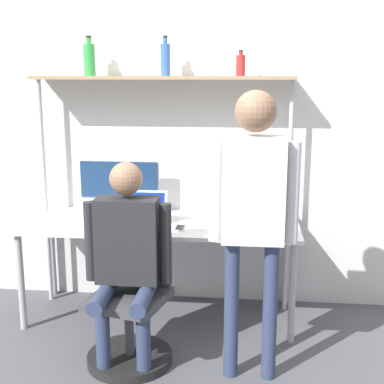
# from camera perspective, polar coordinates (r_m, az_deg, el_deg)

# --- Properties ---
(ground_plane) EXTENTS (12.00, 12.00, 0.00)m
(ground_plane) POSITION_cam_1_polar(r_m,az_deg,el_deg) (3.98, -4.30, -15.46)
(ground_plane) COLOR #4C4C51
(wall_back) EXTENTS (8.00, 0.06, 2.70)m
(wall_back) POSITION_cam_1_polar(r_m,az_deg,el_deg) (4.35, -2.68, 5.70)
(wall_back) COLOR silver
(wall_back) RESTS_ON ground_plane
(desk) EXTENTS (2.09, 0.76, 0.77)m
(desk) POSITION_cam_1_polar(r_m,az_deg,el_deg) (4.08, -3.46, -4.07)
(desk) COLOR silver
(desk) RESTS_ON ground_plane
(shelf_unit) EXTENTS (1.98, 0.32, 1.85)m
(shelf_unit) POSITION_cam_1_polar(r_m,az_deg,el_deg) (4.13, -3.14, 9.14)
(shelf_unit) COLOR #997A56
(shelf_unit) RESTS_ON ground_plane
(monitor) EXTENTS (0.64, 0.20, 0.43)m
(monitor) POSITION_cam_1_polar(r_m,az_deg,el_deg) (4.28, -7.77, 0.98)
(monitor) COLOR #B7B7BC
(monitor) RESTS_ON desk
(laptop) EXTENTS (0.32, 0.25, 0.25)m
(laptop) POSITION_cam_1_polar(r_m,az_deg,el_deg) (3.95, -5.05, -2.59)
(laptop) COLOR silver
(laptop) RESTS_ON desk
(cell_phone) EXTENTS (0.07, 0.15, 0.01)m
(cell_phone) POSITION_cam_1_polar(r_m,az_deg,el_deg) (3.88, -1.28, -3.84)
(cell_phone) COLOR silver
(cell_phone) RESTS_ON desk
(office_chair) EXTENTS (0.56, 0.56, 0.92)m
(office_chair) POSITION_cam_1_polar(r_m,az_deg,el_deg) (3.63, -6.45, -13.38)
(office_chair) COLOR black
(office_chair) RESTS_ON ground_plane
(person_seated) EXTENTS (0.56, 0.46, 1.34)m
(person_seated) POSITION_cam_1_polar(r_m,az_deg,el_deg) (3.40, -6.99, -6.06)
(person_seated) COLOR #2D3856
(person_seated) RESTS_ON ground_plane
(person_standing) EXTENTS (0.53, 0.24, 1.78)m
(person_standing) POSITION_cam_1_polar(r_m,az_deg,el_deg) (3.15, 6.57, -0.80)
(person_standing) COLOR #2D3856
(person_standing) RESTS_ON ground_plane
(bottle_green) EXTENTS (0.09, 0.09, 0.30)m
(bottle_green) POSITION_cam_1_polar(r_m,az_deg,el_deg) (4.25, -10.89, 13.77)
(bottle_green) COLOR #2D8C3F
(bottle_green) RESTS_ON shelf_unit
(bottle_blue) EXTENTS (0.07, 0.07, 0.29)m
(bottle_blue) POSITION_cam_1_polar(r_m,az_deg,el_deg) (4.12, -2.86, 14.00)
(bottle_blue) COLOR #335999
(bottle_blue) RESTS_ON shelf_unit
(bottle_red) EXTENTS (0.07, 0.07, 0.19)m
(bottle_red) POSITION_cam_1_polar(r_m,az_deg,el_deg) (4.07, 5.21, 13.34)
(bottle_red) COLOR maroon
(bottle_red) RESTS_ON shelf_unit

